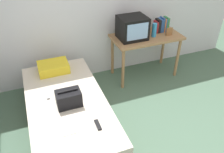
{
  "coord_description": "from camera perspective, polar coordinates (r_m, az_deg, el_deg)",
  "views": [
    {
      "loc": [
        -1.21,
        -1.54,
        2.4
      ],
      "look_at": [
        -0.23,
        1.0,
        0.53
      ],
      "focal_mm": 37.28,
      "sensor_mm": 36.0,
      "label": 1
    }
  ],
  "objects": [
    {
      "name": "pillow",
      "position": [
        3.58,
        -14.19,
        2.23
      ],
      "size": [
        0.44,
        0.33,
        0.14
      ],
      "primitive_type": "cube",
      "color": "yellow",
      "rests_on": "bed"
    },
    {
      "name": "handbag",
      "position": [
        2.88,
        -10.58,
        -5.3
      ],
      "size": [
        0.3,
        0.2,
        0.22
      ],
      "color": "black",
      "rests_on": "bed"
    },
    {
      "name": "remote_dark",
      "position": [
        2.64,
        -3.49,
        -11.74
      ],
      "size": [
        0.04,
        0.16,
        0.02
      ],
      "primitive_type": "cube",
      "color": "black",
      "rests_on": "bed"
    },
    {
      "name": "bed",
      "position": [
        3.18,
        -10.69,
        -9.11
      ],
      "size": [
        1.0,
        2.0,
        0.48
      ],
      "color": "#9E754C",
      "rests_on": "ground"
    },
    {
      "name": "tv",
      "position": [
        3.79,
        5.0,
        11.82
      ],
      "size": [
        0.44,
        0.39,
        0.36
      ],
      "color": "black",
      "rests_on": "desk"
    },
    {
      "name": "magazine",
      "position": [
        2.69,
        -10.8,
        -11.65
      ],
      "size": [
        0.21,
        0.29,
        0.01
      ],
      "primitive_type": "cube",
      "color": "white",
      "rests_on": "bed"
    },
    {
      "name": "book_row",
      "position": [
        4.16,
        12.01,
        12.29
      ],
      "size": [
        0.23,
        0.16,
        0.25
      ],
      "color": "#B72D33",
      "rests_on": "desk"
    },
    {
      "name": "wall_back",
      "position": [
        3.9,
        -2.23,
        18.05
      ],
      "size": [
        5.2,
        0.1,
        2.6
      ],
      "primitive_type": "cube",
      "color": "silver",
      "rests_on": "ground"
    },
    {
      "name": "remote_silver",
      "position": [
        3.13,
        -15.53,
        -4.51
      ],
      "size": [
        0.04,
        0.14,
        0.02
      ],
      "primitive_type": "cube",
      "color": "#B7B7BC",
      "rests_on": "bed"
    },
    {
      "name": "desk",
      "position": [
        4.02,
        8.37,
        8.56
      ],
      "size": [
        1.16,
        0.6,
        0.77
      ],
      "color": "#9E754C",
      "rests_on": "ground"
    },
    {
      "name": "ground_plane",
      "position": [
        3.09,
        11.2,
        -17.32
      ],
      "size": [
        8.0,
        8.0,
        0.0
      ],
      "primitive_type": "plane",
      "color": "#4C6B56"
    },
    {
      "name": "picture_frame",
      "position": [
        4.04,
        13.86,
        10.63
      ],
      "size": [
        0.11,
        0.02,
        0.13
      ],
      "primitive_type": "cube",
      "color": "olive",
      "rests_on": "desk"
    },
    {
      "name": "water_bottle",
      "position": [
        3.93,
        10.33,
        11.16
      ],
      "size": [
        0.08,
        0.08,
        0.23
      ],
      "primitive_type": "cylinder",
      "color": "#3399DB",
      "rests_on": "desk"
    }
  ]
}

